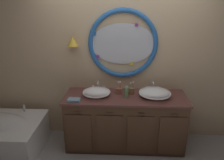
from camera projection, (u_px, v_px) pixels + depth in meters
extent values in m
plane|color=gray|center=(122.00, 153.00, 3.31)|extent=(14.00, 14.00, 0.00)
cube|color=#D6B78E|center=(124.00, 60.00, 3.41)|extent=(6.40, 0.08, 2.60)
ellipsoid|color=silver|center=(123.00, 44.00, 3.27)|extent=(0.98, 0.02, 0.62)
torus|color=#2866B7|center=(123.00, 44.00, 3.26)|extent=(1.05, 0.07, 1.05)
cube|color=teal|center=(156.00, 44.00, 3.23)|extent=(0.05, 0.01, 0.05)
cube|color=purple|center=(137.00, 25.00, 3.15)|extent=(0.05, 0.01, 0.05)
cube|color=#2866B7|center=(95.00, 34.00, 3.22)|extent=(0.05, 0.01, 0.05)
cube|color=purple|center=(98.00, 57.00, 3.34)|extent=(0.05, 0.01, 0.05)
cube|color=yellow|center=(132.00, 64.00, 3.35)|extent=(0.05, 0.01, 0.05)
cylinder|color=#4C3823|center=(73.00, 39.00, 3.25)|extent=(0.02, 0.09, 0.02)
cone|color=gold|center=(73.00, 41.00, 3.21)|extent=(0.17, 0.17, 0.14)
cube|color=brown|center=(125.00, 121.00, 3.40)|extent=(1.79, 0.60, 0.81)
cube|color=brown|center=(125.00, 97.00, 3.26)|extent=(1.82, 0.64, 0.03)
cube|color=brown|center=(125.00, 94.00, 3.55)|extent=(1.79, 0.02, 0.11)
cube|color=brown|center=(79.00, 134.00, 3.15)|extent=(0.37, 0.02, 0.62)
cylinder|color=#422D1E|center=(77.00, 113.00, 3.02)|extent=(0.10, 0.01, 0.01)
cube|color=brown|center=(109.00, 135.00, 3.13)|extent=(0.37, 0.02, 0.62)
cylinder|color=#422D1E|center=(109.00, 114.00, 3.00)|extent=(0.10, 0.01, 0.01)
cube|color=brown|center=(140.00, 135.00, 3.11)|extent=(0.37, 0.02, 0.62)
cylinder|color=#422D1E|center=(142.00, 114.00, 2.98)|extent=(0.10, 0.01, 0.01)
cube|color=brown|center=(172.00, 136.00, 3.09)|extent=(0.37, 0.02, 0.62)
cylinder|color=#422D1E|center=(174.00, 115.00, 2.96)|extent=(0.10, 0.01, 0.01)
cylinder|color=silver|center=(24.00, 108.00, 3.54)|extent=(0.04, 0.04, 0.11)
ellipsoid|color=white|center=(96.00, 92.00, 3.22)|extent=(0.39, 0.26, 0.12)
torus|color=white|center=(96.00, 92.00, 3.22)|extent=(0.41, 0.41, 0.02)
cylinder|color=silver|center=(96.00, 92.00, 3.22)|extent=(0.03, 0.03, 0.01)
ellipsoid|color=white|center=(155.00, 93.00, 3.18)|extent=(0.45, 0.32, 0.14)
torus|color=white|center=(155.00, 93.00, 3.18)|extent=(0.47, 0.47, 0.02)
cylinder|color=silver|center=(155.00, 93.00, 3.18)|extent=(0.03, 0.03, 0.01)
cylinder|color=silver|center=(98.00, 89.00, 3.48)|extent=(0.05, 0.05, 0.02)
cylinder|color=silver|center=(98.00, 85.00, 3.45)|extent=(0.02, 0.02, 0.12)
sphere|color=silver|center=(98.00, 82.00, 3.43)|extent=(0.03, 0.03, 0.03)
cylinder|color=silver|center=(98.00, 83.00, 3.38)|extent=(0.02, 0.12, 0.02)
cylinder|color=silver|center=(93.00, 88.00, 3.47)|extent=(0.04, 0.04, 0.06)
cylinder|color=silver|center=(104.00, 88.00, 3.47)|extent=(0.04, 0.04, 0.06)
cube|color=silver|center=(93.00, 86.00, 3.46)|extent=(0.05, 0.01, 0.01)
cube|color=silver|center=(104.00, 86.00, 3.45)|extent=(0.05, 0.01, 0.01)
cylinder|color=silver|center=(152.00, 90.00, 3.44)|extent=(0.05, 0.05, 0.02)
cylinder|color=silver|center=(153.00, 86.00, 3.41)|extent=(0.02, 0.02, 0.13)
sphere|color=silver|center=(153.00, 82.00, 3.39)|extent=(0.03, 0.03, 0.03)
cylinder|color=silver|center=(153.00, 83.00, 3.34)|extent=(0.02, 0.11, 0.02)
cylinder|color=silver|center=(147.00, 89.00, 3.44)|extent=(0.04, 0.04, 0.06)
cylinder|color=silver|center=(158.00, 89.00, 3.43)|extent=(0.04, 0.04, 0.06)
cube|color=silver|center=(147.00, 87.00, 3.42)|extent=(0.05, 0.01, 0.01)
cube|color=silver|center=(158.00, 87.00, 3.42)|extent=(0.05, 0.01, 0.01)
cylinder|color=#996647|center=(119.00, 91.00, 3.31)|extent=(0.08, 0.08, 0.09)
torus|color=#996647|center=(119.00, 88.00, 3.29)|extent=(0.09, 0.09, 0.01)
cylinder|color=#E0383D|center=(120.00, 88.00, 3.29)|extent=(0.01, 0.03, 0.17)
cube|color=white|center=(120.00, 82.00, 3.26)|extent=(0.02, 0.02, 0.02)
cylinder|color=pink|center=(118.00, 88.00, 3.29)|extent=(0.03, 0.01, 0.16)
cube|color=white|center=(118.00, 82.00, 3.26)|extent=(0.02, 0.02, 0.02)
cylinder|color=#996647|center=(132.00, 91.00, 3.30)|extent=(0.08, 0.08, 0.10)
torus|color=#996647|center=(132.00, 88.00, 3.28)|extent=(0.09, 0.09, 0.01)
cylinder|color=blue|center=(133.00, 88.00, 3.28)|extent=(0.01, 0.03, 0.17)
cube|color=white|center=(133.00, 82.00, 3.25)|extent=(0.02, 0.01, 0.02)
cylinder|color=green|center=(130.00, 89.00, 3.29)|extent=(0.03, 0.02, 0.15)
cube|color=white|center=(130.00, 83.00, 3.26)|extent=(0.02, 0.02, 0.02)
cylinder|color=#6BAD66|center=(126.00, 92.00, 3.19)|extent=(0.06, 0.06, 0.15)
cylinder|color=silver|center=(127.00, 87.00, 3.16)|extent=(0.03, 0.03, 0.02)
cylinder|color=silver|center=(127.00, 87.00, 3.14)|extent=(0.01, 0.04, 0.01)
cube|color=#7593A8|center=(74.00, 100.00, 3.09)|extent=(0.19, 0.13, 0.02)
cube|color=#7593A8|center=(74.00, 99.00, 3.08)|extent=(0.18, 0.13, 0.02)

